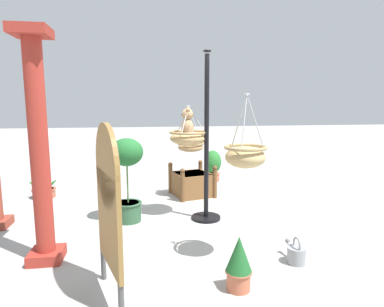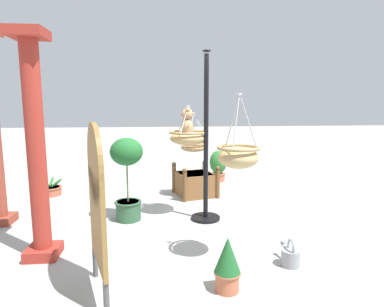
{
  "view_description": "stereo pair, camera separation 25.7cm",
  "coord_description": "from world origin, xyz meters",
  "views": [
    {
      "loc": [
        -4.83,
        0.79,
        1.74
      ],
      "look_at": [
        -0.02,
        0.04,
        0.99
      ],
      "focal_mm": 30.19,
      "sensor_mm": 36.0,
      "label": 1
    },
    {
      "loc": [
        -4.87,
        0.53,
        1.74
      ],
      "look_at": [
        -0.02,
        0.04,
        0.99
      ],
      "focal_mm": 30.19,
      "sensor_mm": 36.0,
      "label": 2
    }
  ],
  "objects": [
    {
      "name": "ground_plane",
      "position": [
        0.0,
        0.0,
        0.0
      ],
      "size": [
        40.0,
        40.0,
        0.0
      ],
      "primitive_type": "plane",
      "color": "#9E9E99"
    },
    {
      "name": "display_pole_central",
      "position": [
        -0.2,
        -0.15,
        0.78
      ],
      "size": [
        0.44,
        0.44,
        2.49
      ],
      "color": "black",
      "rests_on": "ground"
    },
    {
      "name": "hanging_basket_with_teddy",
      "position": [
        -0.05,
        0.1,
        1.24
      ],
      "size": [
        0.57,
        0.57,
        0.59
      ],
      "color": "tan"
    },
    {
      "name": "teddy_bear",
      "position": [
        -0.05,
        0.12,
        1.44
      ],
      "size": [
        0.3,
        0.28,
        0.44
      ],
      "color": "tan"
    },
    {
      "name": "hanging_basket_left_high",
      "position": [
        -1.59,
        -0.29,
        1.2
      ],
      "size": [
        0.45,
        0.45,
        0.78
      ],
      "color": "tan"
    },
    {
      "name": "hanging_basket_right_low",
      "position": [
        1.0,
        -0.09,
        0.96
      ],
      "size": [
        0.5,
        0.5,
        0.72
      ],
      "color": "#A37F51"
    },
    {
      "name": "greenhouse_pillar_right",
      "position": [
        -1.23,
        1.87,
        1.21
      ],
      "size": [
        0.37,
        0.37,
        2.51
      ],
      "color": "#9E2D23",
      "rests_on": "ground"
    },
    {
      "name": "wooden_planter_box",
      "position": [
        1.1,
        -0.13,
        0.24
      ],
      "size": [
        0.88,
        0.87,
        0.61
      ],
      "color": "brown",
      "rests_on": "ground"
    },
    {
      "name": "potted_plant_fern_front",
      "position": [
        2.2,
        -0.78,
        0.36
      ],
      "size": [
        0.38,
        0.38,
        0.7
      ],
      "color": "#BC6042",
      "rests_on": "ground"
    },
    {
      "name": "potted_plant_flowering_red",
      "position": [
        1.39,
        2.64,
        0.11
      ],
      "size": [
        0.53,
        0.49,
        0.34
      ],
      "color": "#AD563D",
      "rests_on": "ground"
    },
    {
      "name": "potted_plant_tall_leafy",
      "position": [
        -0.12,
        1.02,
        0.75
      ],
      "size": [
        0.48,
        0.48,
        1.25
      ],
      "color": "#2D5638",
      "rests_on": "ground"
    },
    {
      "name": "potted_plant_bushy_green",
      "position": [
        -2.11,
        -0.08,
        0.27
      ],
      "size": [
        0.26,
        0.26,
        0.53
      ],
      "color": "#BC6042",
      "rests_on": "ground"
    },
    {
      "name": "display_sign_board",
      "position": [
        -2.05,
        1.09,
        0.93
      ],
      "size": [
        0.74,
        0.28,
        1.59
      ],
      "color": "olive",
      "rests_on": "ground"
    },
    {
      "name": "watering_can",
      "position": [
        -1.71,
        -0.86,
        0.1
      ],
      "size": [
        0.35,
        0.2,
        0.3
      ],
      "color": "gray",
      "rests_on": "ground"
    }
  ]
}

